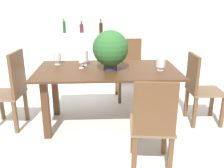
# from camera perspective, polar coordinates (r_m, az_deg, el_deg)

# --- Properties ---
(ground_plane) EXTENTS (7.04, 7.04, 0.00)m
(ground_plane) POSITION_cam_1_polar(r_m,az_deg,el_deg) (3.51, -1.02, -8.64)
(ground_plane) COLOR silver
(back_wall) EXTENTS (6.40, 0.10, 2.60)m
(back_wall) POSITION_cam_1_polar(r_m,az_deg,el_deg) (5.72, -1.89, 15.66)
(back_wall) COLOR white
(back_wall) RESTS_ON ground
(dining_table) EXTENTS (1.80, 0.98, 0.77)m
(dining_table) POSITION_cam_1_polar(r_m,az_deg,el_deg) (3.23, -1.07, 1.17)
(dining_table) COLOR #4C2D19
(dining_table) RESTS_ON ground
(chair_far_right) EXTENTS (0.51, 0.50, 0.98)m
(chair_far_right) POSITION_cam_1_polar(r_m,az_deg,el_deg) (4.25, 3.92, 4.15)
(chair_far_right) COLOR brown
(chair_far_right) RESTS_ON ground
(chair_foot_end) EXTENTS (0.44, 0.42, 0.95)m
(chair_foot_end) POSITION_cam_1_polar(r_m,az_deg,el_deg) (3.51, 19.16, -0.45)
(chair_foot_end) COLOR brown
(chair_foot_end) RESTS_ON ground
(chair_head_end) EXTENTS (0.45, 0.48, 1.01)m
(chair_head_end) POSITION_cam_1_polar(r_m,az_deg,el_deg) (3.44, -21.70, -0.61)
(chair_head_end) COLOR brown
(chair_head_end) RESTS_ON ground
(chair_near_right) EXTENTS (0.45, 0.49, 0.96)m
(chair_near_right) POSITION_cam_1_polar(r_m,az_deg,el_deg) (2.39, 9.24, -8.69)
(chair_near_right) COLOR brown
(chair_near_right) RESTS_ON ground
(flower_centerpiece) EXTENTS (0.44, 0.44, 0.50)m
(flower_centerpiece) POSITION_cam_1_polar(r_m,az_deg,el_deg) (3.08, -0.35, 7.99)
(flower_centerpiece) COLOR #333338
(flower_centerpiece) RESTS_ON dining_table
(crystal_vase_left) EXTENTS (0.11, 0.11, 0.16)m
(crystal_vase_left) POSITION_cam_1_polar(r_m,az_deg,el_deg) (3.17, 11.00, 4.72)
(crystal_vase_left) COLOR silver
(crystal_vase_left) RESTS_ON dining_table
(crystal_vase_center_near) EXTENTS (0.10, 0.10, 0.21)m
(crystal_vase_center_near) POSITION_cam_1_polar(r_m,az_deg,el_deg) (3.35, -6.27, 6.33)
(crystal_vase_center_near) COLOR silver
(crystal_vase_center_near) RESTS_ON dining_table
(crystal_vase_right) EXTENTS (0.11, 0.11, 0.17)m
(crystal_vase_right) POSITION_cam_1_polar(r_m,az_deg,el_deg) (3.46, -12.38, 6.04)
(crystal_vase_right) COLOR silver
(crystal_vase_right) RESTS_ON dining_table
(wine_glass) EXTENTS (0.07, 0.07, 0.15)m
(wine_glass) POSITION_cam_1_polar(r_m,az_deg,el_deg) (3.24, -7.03, 5.42)
(wine_glass) COLOR silver
(wine_glass) RESTS_ON dining_table
(kitchen_counter) EXTENTS (1.86, 0.58, 0.98)m
(kitchen_counter) POSITION_cam_1_polar(r_m,az_deg,el_deg) (5.13, -1.63, 6.15)
(kitchen_counter) COLOR white
(kitchen_counter) RESTS_ON ground
(wine_bottle_clear) EXTENTS (0.08, 0.08, 0.26)m
(wine_bottle_clear) POSITION_cam_1_polar(r_m,az_deg,el_deg) (5.20, 2.56, 12.89)
(wine_bottle_clear) COLOR #B2BFB7
(wine_bottle_clear) RESTS_ON kitchen_counter
(wine_bottle_tall) EXTENTS (0.07, 0.07, 0.29)m
(wine_bottle_tall) POSITION_cam_1_polar(r_m,az_deg,el_deg) (4.88, -2.53, 12.59)
(wine_bottle_tall) COLOR black
(wine_bottle_tall) RESTS_ON kitchen_counter
(wine_bottle_dark) EXTENTS (0.08, 0.08, 0.23)m
(wine_bottle_dark) POSITION_cam_1_polar(r_m,az_deg,el_deg) (5.08, -6.92, 12.49)
(wine_bottle_dark) COLOR #511E28
(wine_bottle_dark) RESTS_ON kitchen_counter
(wine_bottle_amber) EXTENTS (0.06, 0.06, 0.29)m
(wine_bottle_amber) POSITION_cam_1_polar(r_m,az_deg,el_deg) (5.05, -10.79, 12.62)
(wine_bottle_amber) COLOR #194C1E
(wine_bottle_amber) RESTS_ON kitchen_counter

